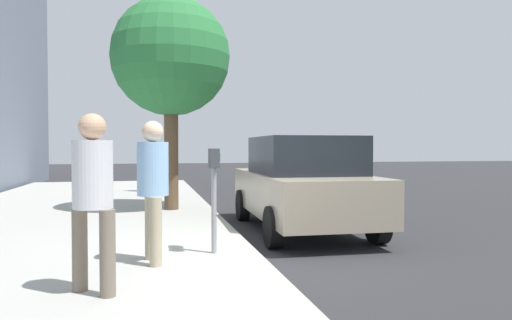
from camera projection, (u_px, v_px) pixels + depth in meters
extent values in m
plane|color=#2B2B2D|center=(253.00, 256.00, 6.82)|extent=(80.00, 80.00, 0.00)
cube|color=#A8A59E|center=(28.00, 263.00, 6.16)|extent=(28.00, 6.00, 0.15)
cylinder|color=gray|center=(214.00, 211.00, 6.36)|extent=(0.07, 0.07, 1.15)
cube|color=#383D42|center=(215.00, 158.00, 6.25)|extent=(0.16, 0.11, 0.26)
cube|color=#383D42|center=(213.00, 158.00, 6.44)|extent=(0.16, 0.11, 0.26)
cube|color=#268C33|center=(219.00, 157.00, 6.26)|extent=(0.10, 0.01, 0.10)
cube|color=#268C33|center=(217.00, 157.00, 6.45)|extent=(0.10, 0.01, 0.10)
cylinder|color=tan|center=(151.00, 227.00, 6.01)|extent=(0.15, 0.15, 0.83)
cylinder|color=tan|center=(156.00, 232.00, 5.66)|extent=(0.15, 0.15, 0.83)
cylinder|color=#8CB7E0|center=(153.00, 169.00, 5.82)|extent=(0.38, 0.38, 0.66)
sphere|color=beige|center=(153.00, 131.00, 5.80)|extent=(0.26, 0.26, 0.26)
cylinder|color=#726656|center=(80.00, 249.00, 4.69)|extent=(0.15, 0.15, 0.83)
cylinder|color=#726656|center=(108.00, 253.00, 4.51)|extent=(0.15, 0.15, 0.83)
cylinder|color=silver|center=(93.00, 174.00, 4.58)|extent=(0.38, 0.38, 0.66)
sphere|color=tan|center=(92.00, 127.00, 4.57)|extent=(0.26, 0.26, 0.26)
cube|color=gray|center=(301.00, 193.00, 8.93)|extent=(4.45, 1.95, 0.76)
cube|color=black|center=(304.00, 155.00, 8.72)|extent=(2.24, 1.75, 0.68)
cylinder|color=black|center=(243.00, 205.00, 10.17)|extent=(0.67, 0.24, 0.66)
cylinder|color=black|center=(320.00, 203.00, 10.52)|extent=(0.67, 0.24, 0.66)
cylinder|color=black|center=(274.00, 227.00, 7.37)|extent=(0.67, 0.24, 0.66)
cylinder|color=black|center=(378.00, 224.00, 7.71)|extent=(0.67, 0.24, 0.66)
cylinder|color=brown|center=(171.00, 151.00, 10.81)|extent=(0.32, 0.32, 2.69)
sphere|color=#2B773B|center=(171.00, 56.00, 10.75)|extent=(2.70, 2.70, 2.70)
cylinder|color=black|center=(167.00, 135.00, 14.66)|extent=(0.12, 0.12, 3.60)
cube|color=black|center=(173.00, 92.00, 14.67)|extent=(0.24, 0.20, 0.76)
sphere|color=red|center=(177.00, 84.00, 14.69)|extent=(0.14, 0.14, 0.14)
sphere|color=orange|center=(177.00, 92.00, 14.69)|extent=(0.14, 0.14, 0.14)
sphere|color=green|center=(177.00, 100.00, 14.70)|extent=(0.14, 0.14, 0.14)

